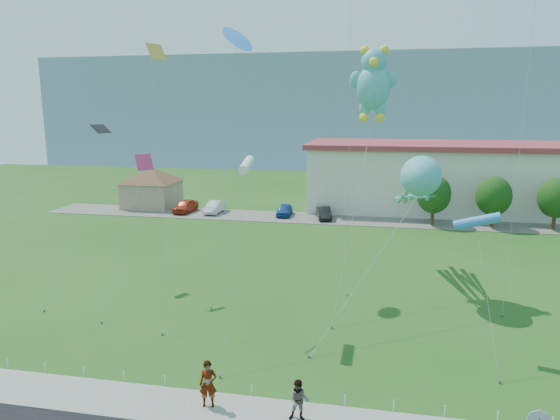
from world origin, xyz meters
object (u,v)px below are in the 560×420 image
object	(u,v)px
pedestrian_right	(299,401)
pavilion	(151,183)
parked_car_silver	(215,207)
parked_car_blue	(284,210)
octopus_kite	(418,186)
teddy_bear_kite	(373,82)
parked_car_black	(324,213)
parked_car_red	(185,206)
pedestrian_left	(208,384)

from	to	relation	value
pedestrian_right	pavilion	bearing A→B (deg)	118.61
parked_car_silver	parked_car_blue	world-z (taller)	parked_car_silver
pavilion	octopus_kite	xyz separation A→B (m)	(30.71, -24.41, 4.17)
pavilion	teddy_bear_kite	bearing A→B (deg)	-39.55
octopus_kite	parked_car_black	bearing A→B (deg)	111.69
parked_car_red	parked_car_silver	size ratio (longest dim) A/B	1.04
pavilion	parked_car_blue	distance (m)	17.89
octopus_kite	teddy_bear_kite	distance (m)	7.73
parked_car_blue	parked_car_black	world-z (taller)	parked_car_black
pedestrian_left	octopus_kite	distance (m)	19.55
pedestrian_left	parked_car_blue	size ratio (longest dim) A/B	0.50
pavilion	pedestrian_right	xyz separation A→B (m)	(25.29, -40.77, -2.08)
pavilion	parked_car_red	distance (m)	6.50
pavilion	parked_car_silver	bearing A→B (deg)	-14.73
parked_car_silver	parked_car_blue	bearing A→B (deg)	3.71
parked_car_red	teddy_bear_kite	size ratio (longest dim) A/B	0.27
pedestrian_right	parked_car_red	distance (m)	42.95
parked_car_blue	parked_car_black	size ratio (longest dim) A/B	0.96
pavilion	pedestrian_left	world-z (taller)	pavilion
pedestrian_right	parked_car_red	world-z (taller)	pedestrian_right
parked_car_red	octopus_kite	bearing A→B (deg)	-36.37
parked_car_red	parked_car_blue	world-z (taller)	parked_car_red
parked_car_red	parked_car_blue	size ratio (longest dim) A/B	1.13
parked_car_silver	teddy_bear_kite	world-z (taller)	teddy_bear_kite
pedestrian_right	parked_car_black	world-z (taller)	pedestrian_right
parked_car_silver	parked_car_black	size ratio (longest dim) A/B	1.05
pedestrian_right	parked_car_blue	xyz separation A→B (m)	(-7.70, 38.44, -0.21)
pedestrian_right	parked_car_blue	size ratio (longest dim) A/B	0.43
pavilion	pedestrian_right	size ratio (longest dim) A/B	5.45
pavilion	parked_car_silver	distance (m)	9.70
parked_car_black	octopus_kite	xyz separation A→B (m)	(8.45, -21.24, 6.46)
pedestrian_right	parked_car_red	size ratio (longest dim) A/B	0.38
parked_car_blue	teddy_bear_kite	distance (m)	26.27
parked_car_red	teddy_bear_kite	xyz separation A→B (m)	(21.98, -20.07, 13.19)
parked_car_black	octopus_kite	size ratio (longest dim) A/B	0.24
pavilion	parked_car_blue	xyz separation A→B (m)	(17.59, -2.33, -2.29)
parked_car_blue	octopus_kite	size ratio (longest dim) A/B	0.23
pedestrian_left	octopus_kite	xyz separation A→B (m)	(9.24, 16.11, 6.10)
parked_car_blue	octopus_kite	bearing A→B (deg)	-60.88
parked_car_silver	octopus_kite	bearing A→B (deg)	-42.31
pedestrian_right	octopus_kite	xyz separation A→B (m)	(5.43, 16.36, 6.25)
pedestrian_left	pedestrian_right	distance (m)	3.83
parked_car_silver	parked_car_black	xyz separation A→B (m)	(13.14, -0.77, -0.03)
octopus_kite	pedestrian_right	bearing A→B (deg)	-108.35
pavilion	octopus_kite	size ratio (longest dim) A/B	0.54
parked_car_blue	parked_car_black	xyz separation A→B (m)	(4.68, -0.84, 0.00)
octopus_kite	parked_car_red	bearing A→B (deg)	139.18
octopus_kite	teddy_bear_kite	world-z (taller)	teddy_bear_kite
pedestrian_left	parked_car_red	world-z (taller)	pedestrian_left
pavilion	parked_car_black	distance (m)	22.61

